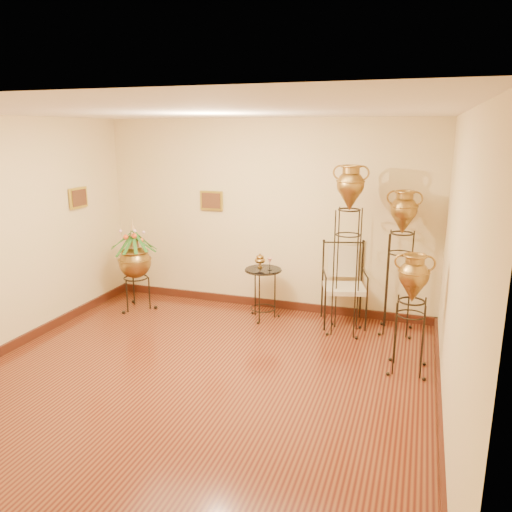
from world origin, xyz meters
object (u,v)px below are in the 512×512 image
(side_table, at_px, (263,293))
(armchair, at_px, (344,285))
(amphora_mid, at_px, (400,262))
(amphora_tall, at_px, (347,249))
(planter_urn, at_px, (135,258))

(side_table, bearing_deg, armchair, 7.84)
(amphora_mid, bearing_deg, side_table, -177.29)
(amphora_tall, height_order, armchair, amphora_tall)
(planter_urn, bearing_deg, armchair, 6.88)
(amphora_mid, distance_m, side_table, 1.93)
(amphora_tall, relative_size, amphora_mid, 1.17)
(amphora_tall, distance_m, armchair, 0.65)
(planter_urn, xyz_separation_m, armchair, (3.06, 0.37, -0.22))
(amphora_mid, relative_size, armchair, 1.70)
(armchair, bearing_deg, amphora_mid, -20.95)
(amphora_mid, height_order, planter_urn, amphora_mid)
(planter_urn, relative_size, armchair, 1.24)
(amphora_mid, distance_m, planter_urn, 3.79)
(amphora_tall, xyz_separation_m, planter_urn, (-3.12, -0.07, -0.36))
(amphora_tall, height_order, planter_urn, amphora_tall)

